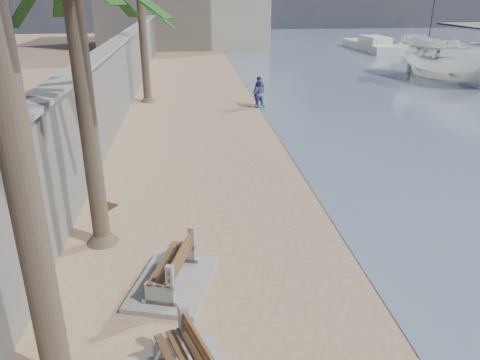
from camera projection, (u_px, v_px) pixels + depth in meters
seawall at (120, 78)px, 23.70m from camera, size 0.45×70.00×3.50m
wall_cap at (117, 41)px, 23.03m from camera, size 0.80×70.00×0.12m
bench_far at (172, 270)px, 9.86m from camera, size 2.04×2.52×0.92m
person_a at (259, 89)px, 25.42m from camera, size 0.77×0.65×1.82m
person_b at (259, 92)px, 25.06m from camera, size 0.89×0.74×1.66m
boat_cruiser at (451, 57)px, 32.05m from camera, size 4.38×4.45×4.13m
yacht_far at (370, 46)px, 49.98m from camera, size 3.18×9.74×1.50m
sailboat_west at (428, 45)px, 51.53m from camera, size 7.65×3.87×9.79m
debris_c at (104, 207)px, 13.60m from camera, size 0.77×0.80×0.03m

